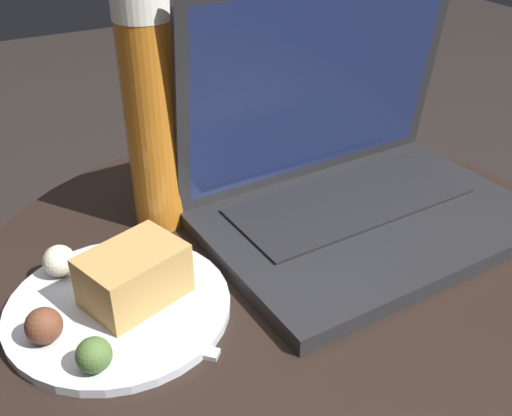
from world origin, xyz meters
TOP-DOWN VIEW (x-y plane):
  - table at (0.00, 0.00)m, footprint 0.67×0.67m
  - laptop at (0.11, 0.06)m, footprint 0.37×0.26m
  - beer_glass at (-0.09, 0.15)m, footprint 0.06×0.06m
  - snack_plate at (-0.18, 0.02)m, footprint 0.21×0.21m
  - fork at (-0.19, -0.01)m, footprint 0.14×0.13m

SIDE VIEW (x-z plane):
  - table at x=0.00m, z-range 0.12..0.65m
  - fork at x=-0.19m, z-range 0.53..0.53m
  - snack_plate at x=-0.18m, z-range 0.52..0.58m
  - laptop at x=0.11m, z-range 0.45..0.71m
  - beer_glass at x=-0.09m, z-range 0.53..0.78m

